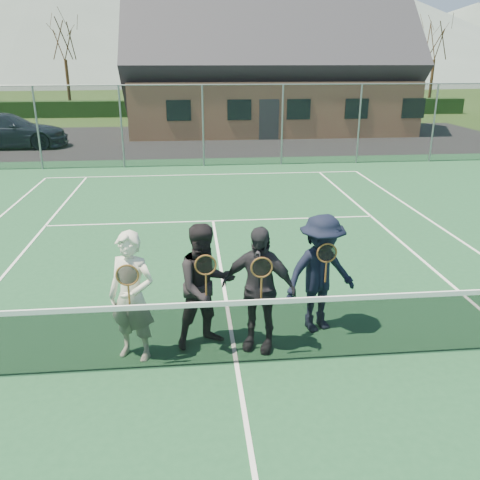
% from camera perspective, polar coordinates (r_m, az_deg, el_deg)
% --- Properties ---
extents(ground, '(220.00, 220.00, 0.00)m').
position_cam_1_polar(ground, '(26.13, -4.53, 11.05)').
color(ground, '#2B4719').
rests_on(ground, ground).
extents(court_surface, '(30.00, 30.00, 0.02)m').
position_cam_1_polar(court_surface, '(7.03, -0.41, -13.81)').
color(court_surface, '#1C4C2B').
rests_on(court_surface, ground).
extents(tarmac_carpark, '(40.00, 12.00, 0.01)m').
position_cam_1_polar(tarmac_carpark, '(26.36, -13.41, 10.67)').
color(tarmac_carpark, black).
rests_on(tarmac_carpark, ground).
extents(hedge_row, '(40.00, 1.20, 1.10)m').
position_cam_1_polar(hedge_row, '(37.99, -5.02, 14.55)').
color(hedge_row, black).
rests_on(hedge_row, ground).
extents(hill_west, '(110.00, 110.00, 18.00)m').
position_cam_1_polar(hill_west, '(103.89, -20.77, 21.31)').
color(hill_west, '#54655B').
rests_on(hill_west, ground).
extents(hill_centre, '(120.00, 120.00, 22.00)m').
position_cam_1_polar(hill_centre, '(103.15, 6.35, 23.51)').
color(hill_centre, slate).
rests_on(hill_centre, ground).
extents(hill_east, '(90.00, 90.00, 14.00)m').
position_cam_1_polar(hill_east, '(115.16, 24.66, 19.55)').
color(hill_east, slate).
rests_on(hill_east, ground).
extents(car_c, '(5.49, 2.40, 1.57)m').
position_cam_1_polar(car_c, '(26.13, -24.82, 11.08)').
color(car_c, '#171F2E').
rests_on(car_c, ground).
extents(court_markings, '(11.03, 23.83, 0.01)m').
position_cam_1_polar(court_markings, '(7.02, -0.41, -13.70)').
color(court_markings, white).
rests_on(court_markings, court_surface).
extents(tennis_net, '(11.68, 0.08, 1.10)m').
position_cam_1_polar(tennis_net, '(6.75, -0.42, -10.05)').
color(tennis_net, slate).
rests_on(tennis_net, ground).
extents(perimeter_fence, '(30.07, 0.07, 3.02)m').
position_cam_1_polar(perimeter_fence, '(19.49, -4.17, 12.66)').
color(perimeter_fence, slate).
rests_on(perimeter_fence, ground).
extents(clubhouse, '(15.60, 8.20, 7.70)m').
position_cam_1_polar(clubhouse, '(30.18, 3.15, 19.83)').
color(clubhouse, '#9E6B4C').
rests_on(clubhouse, ground).
extents(tree_b, '(3.20, 3.20, 7.77)m').
position_cam_1_polar(tree_b, '(39.79, -19.34, 21.39)').
color(tree_b, '#322012').
rests_on(tree_b, ground).
extents(tree_c, '(3.20, 3.20, 7.77)m').
position_cam_1_polar(tree_c, '(38.97, -2.11, 22.45)').
color(tree_c, '#382214').
rests_on(tree_c, ground).
extents(tree_d, '(3.20, 3.20, 7.77)m').
position_cam_1_polar(tree_d, '(40.85, 13.15, 21.87)').
color(tree_d, '#3D2816').
rests_on(tree_d, ground).
extents(tree_e, '(3.20, 3.20, 7.77)m').
position_cam_1_polar(tree_e, '(43.07, 21.28, 20.97)').
color(tree_e, '#322112').
rests_on(tree_e, ground).
extents(player_a, '(0.77, 0.66, 1.80)m').
position_cam_1_polar(player_a, '(6.89, -12.03, -6.26)').
color(player_a, silver).
rests_on(player_a, court_surface).
extents(player_b, '(1.06, 0.96, 1.80)m').
position_cam_1_polar(player_b, '(7.06, -3.88, -5.21)').
color(player_b, black).
rests_on(player_b, court_surface).
extents(player_c, '(1.14, 0.82, 1.80)m').
position_cam_1_polar(player_c, '(6.97, 2.09, -5.50)').
color(player_c, '#242329').
rests_on(player_c, court_surface).
extents(player_d, '(1.32, 1.02, 1.80)m').
position_cam_1_polar(player_d, '(7.53, 9.02, -3.76)').
color(player_d, black).
rests_on(player_d, court_surface).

